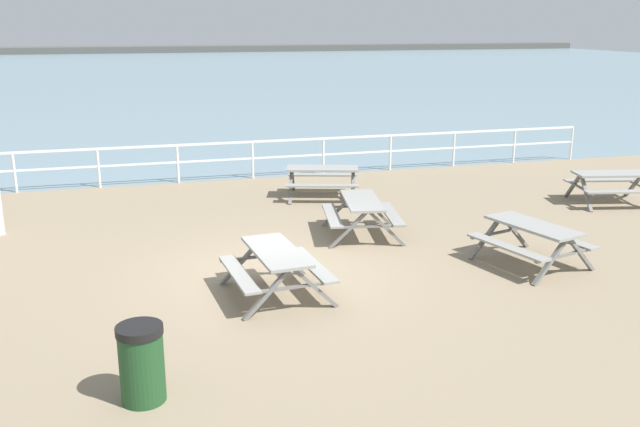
% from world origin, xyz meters
% --- Properties ---
extents(ground_plane, '(30.00, 24.00, 0.20)m').
position_xyz_m(ground_plane, '(0.00, 0.00, -0.10)').
color(ground_plane, gray).
extents(sea_band, '(142.00, 90.00, 0.01)m').
position_xyz_m(sea_band, '(0.00, 52.75, 0.00)').
color(sea_band, gray).
rests_on(sea_band, ground).
extents(distant_shoreline, '(142.00, 6.00, 1.80)m').
position_xyz_m(distant_shoreline, '(0.00, 95.75, 0.00)').
color(distant_shoreline, '#4C4C47').
rests_on(distant_shoreline, ground).
extents(seaward_railing, '(23.07, 0.07, 1.08)m').
position_xyz_m(seaward_railing, '(-0.00, 7.75, 0.76)').
color(seaward_railing, white).
rests_on(seaward_railing, ground).
extents(picnic_table_near_left, '(1.91, 2.13, 0.80)m').
position_xyz_m(picnic_table_near_left, '(4.63, -0.84, 0.58)').
color(picnic_table_near_left, gray).
rests_on(picnic_table_near_left, ground).
extents(picnic_table_near_right, '(1.67, 1.92, 0.80)m').
position_xyz_m(picnic_table_near_right, '(-0.17, -1.01, 0.58)').
color(picnic_table_near_right, gray).
rests_on(picnic_table_near_right, ground).
extents(picnic_table_mid_centre, '(2.16, 1.96, 0.80)m').
position_xyz_m(picnic_table_mid_centre, '(2.35, 5.07, 0.58)').
color(picnic_table_mid_centre, gray).
rests_on(picnic_table_mid_centre, ground).
extents(picnic_table_far_right, '(2.08, 1.86, 0.80)m').
position_xyz_m(picnic_table_far_right, '(8.97, 2.55, 0.58)').
color(picnic_table_far_right, gray).
rests_on(picnic_table_far_right, ground).
extents(picnic_table_corner, '(1.81, 2.04, 0.80)m').
position_xyz_m(picnic_table_corner, '(2.24, 1.72, 0.58)').
color(picnic_table_corner, gray).
rests_on(picnic_table_corner, ground).
extents(litter_bin, '(0.55, 0.55, 0.95)m').
position_xyz_m(litter_bin, '(-2.37, -3.77, 0.48)').
color(litter_bin, '#1E4723').
rests_on(litter_bin, ground).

